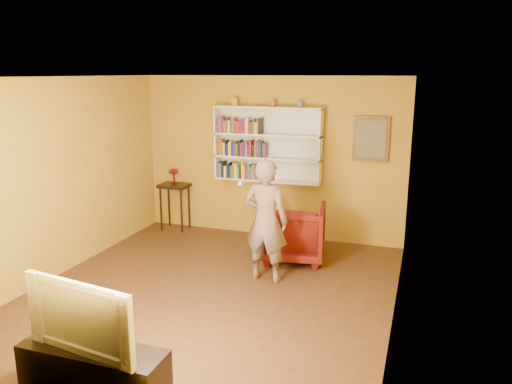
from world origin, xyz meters
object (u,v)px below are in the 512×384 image
Objects in this scene: person at (266,221)px; tv_cabinet at (94,372)px; console_table at (174,192)px; bookshelf at (269,144)px; television at (89,313)px; ruby_lustre at (174,173)px; armchair at (294,232)px.

tv_cabinet is (-0.63, -2.88, -0.60)m from person.
person is (2.22, -1.62, 0.15)m from console_table.
person is (0.53, -1.78, -0.76)m from bookshelf.
console_table is 0.50× the size of person.
bookshelf is 1.61× the size of television.
armchair is at bearing -17.23° from ruby_lustre.
console_table is 2.98× the size of ruby_lustre.
bookshelf is 1.80m from ruby_lustre.
ruby_lustre is 4.84m from tv_cabinet.
ruby_lustre reaches higher than console_table.
television reaches higher than tv_cabinet.
bookshelf is at bearing -61.79° from armchair.
person is 1.27× the size of tv_cabinet.
tv_cabinet is 1.17× the size of television.
bookshelf reaches higher than person.
television is at bearing -70.45° from ruby_lustre.
television is (-0.63, -2.88, -0.04)m from person.
armchair is 0.98m from person.
armchair reaches higher than console_table.
console_table is at bearing -33.33° from person.
armchair is at bearing -97.46° from person.
person reaches higher than television.
console_table is 0.89× the size of armchair.
person reaches higher than ruby_lustre.
armchair is at bearing 86.32° from television.
console_table is 4.80m from tv_cabinet.
tv_cabinet is 0.56m from television.
bookshelf is 2.00m from person.
console_table is 0.34m from ruby_lustre.
person is at bearing 77.75° from tv_cabinet.
television is at bearing -91.21° from bookshelf.
armchair is (2.38, -0.74, -0.61)m from ruby_lustre.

